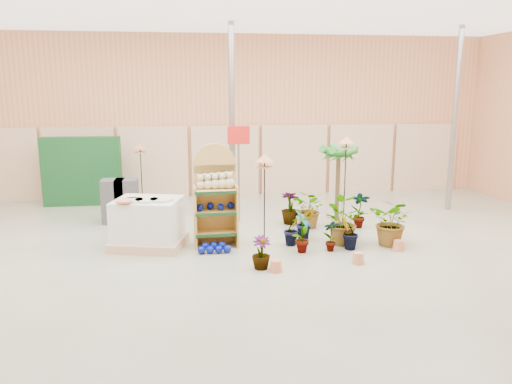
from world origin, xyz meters
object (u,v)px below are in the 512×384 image
(pallet_stack, at_px, (148,223))
(potted_plant_2, at_px, (340,221))
(display_shelf, at_px, (215,199))
(bird_table_front, at_px, (265,161))

(pallet_stack, distance_m, potted_plant_2, 3.75)
(display_shelf, bearing_deg, bird_table_front, -25.64)
(display_shelf, distance_m, potted_plant_2, 2.50)
(potted_plant_2, bearing_deg, display_shelf, 172.26)
(bird_table_front, relative_size, potted_plant_2, 1.99)
(pallet_stack, relative_size, bird_table_front, 0.85)
(pallet_stack, height_order, bird_table_front, bird_table_front)
(display_shelf, bearing_deg, potted_plant_2, -10.42)
(pallet_stack, bearing_deg, display_shelf, 14.89)
(pallet_stack, bearing_deg, bird_table_front, 4.62)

